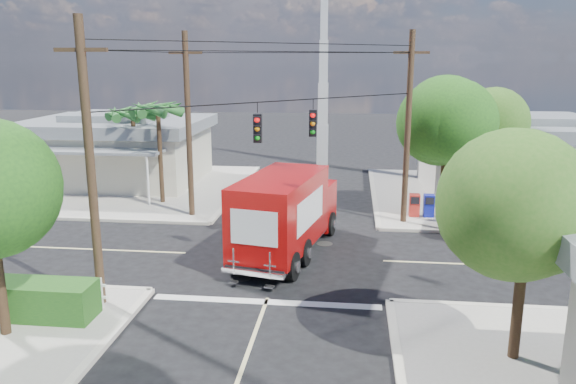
# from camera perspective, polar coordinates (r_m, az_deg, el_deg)

# --- Properties ---
(ground) EXTENTS (120.00, 120.00, 0.00)m
(ground) POSITION_cam_1_polar(r_m,az_deg,el_deg) (22.64, -0.58, -6.60)
(ground) COLOR black
(ground) RESTS_ON ground
(sidewalk_ne) EXTENTS (14.12, 14.12, 0.14)m
(sidewalk_ne) POSITION_cam_1_polar(r_m,az_deg,el_deg) (33.90, 20.40, -0.51)
(sidewalk_ne) COLOR #A49F94
(sidewalk_ne) RESTS_ON ground
(sidewalk_nw) EXTENTS (14.12, 14.12, 0.14)m
(sidewalk_nw) POSITION_cam_1_polar(r_m,az_deg,el_deg) (35.56, -16.00, 0.45)
(sidewalk_nw) COLOR #A49F94
(sidewalk_nw) RESTS_ON ground
(road_markings) EXTENTS (32.00, 32.00, 0.01)m
(road_markings) POSITION_cam_1_polar(r_m,az_deg,el_deg) (21.27, -1.07, -7.95)
(road_markings) COLOR beige
(road_markings) RESTS_ON ground
(building_ne) EXTENTS (11.80, 10.20, 4.50)m
(building_ne) POSITION_cam_1_polar(r_m,az_deg,el_deg) (34.92, 22.88, 3.44)
(building_ne) COLOR silver
(building_ne) RESTS_ON sidewalk_ne
(building_nw) EXTENTS (10.80, 10.20, 4.30)m
(building_nw) POSITION_cam_1_polar(r_m,az_deg,el_deg) (37.03, -16.90, 4.28)
(building_nw) COLOR beige
(building_nw) RESTS_ON sidewalk_nw
(radio_tower) EXTENTS (0.80, 0.80, 17.00)m
(radio_tower) POSITION_cam_1_polar(r_m,az_deg,el_deg) (41.20, 3.60, 10.50)
(radio_tower) COLOR silver
(radio_tower) RESTS_ON ground
(tree_ne_front) EXTENTS (4.21, 4.14, 6.66)m
(tree_ne_front) POSITION_cam_1_polar(r_m,az_deg,el_deg) (28.38, 15.87, 6.89)
(tree_ne_front) COLOR #422D1C
(tree_ne_front) RESTS_ON sidewalk_ne
(tree_ne_back) EXTENTS (3.77, 3.66, 5.82)m
(tree_ne_back) POSITION_cam_1_polar(r_m,az_deg,el_deg) (31.10, 19.92, 6.06)
(tree_ne_back) COLOR #422D1C
(tree_ne_back) RESTS_ON sidewalk_ne
(tree_se) EXTENTS (3.67, 3.54, 5.62)m
(tree_se) POSITION_cam_1_polar(r_m,az_deg,el_deg) (15.00, 23.24, -2.06)
(tree_se) COLOR #422D1C
(tree_se) RESTS_ON sidewalk_se
(palm_nw_front) EXTENTS (3.01, 3.08, 5.59)m
(palm_nw_front) POSITION_cam_1_polar(r_m,az_deg,el_deg) (30.46, -13.08, 8.00)
(palm_nw_front) COLOR #422D1C
(palm_nw_front) RESTS_ON sidewalk_nw
(palm_nw_back) EXTENTS (3.01, 3.08, 5.19)m
(palm_nw_back) POSITION_cam_1_polar(r_m,az_deg,el_deg) (32.60, -15.51, 7.54)
(palm_nw_back) COLOR #422D1C
(palm_nw_back) RESTS_ON sidewalk_nw
(utility_poles) EXTENTS (12.00, 10.68, 9.00)m
(utility_poles) POSITION_cam_1_polar(r_m,az_deg,el_deg) (23.29, -4.00, 5.80)
(utility_poles) COLOR #473321
(utility_poles) RESTS_ON ground
(picket_fence) EXTENTS (5.94, 0.06, 1.00)m
(picket_fence) POSITION_cam_1_polar(r_m,az_deg,el_deg) (19.99, -25.85, -8.73)
(picket_fence) COLOR silver
(picket_fence) RESTS_ON sidewalk_sw
(vending_boxes) EXTENTS (1.90, 0.50, 1.10)m
(vending_boxes) POSITION_cam_1_polar(r_m,az_deg,el_deg) (28.46, 14.11, -1.34)
(vending_boxes) COLOR red
(vending_boxes) RESTS_ON sidewalk_ne
(delivery_truck) EXTENTS (3.82, 8.04, 3.35)m
(delivery_truck) POSITION_cam_1_polar(r_m,az_deg,el_deg) (22.52, -0.18, -2.16)
(delivery_truck) COLOR black
(delivery_truck) RESTS_ON ground
(parked_car) EXTENTS (6.39, 3.76, 1.67)m
(parked_car) POSITION_cam_1_polar(r_m,az_deg,el_deg) (26.49, 21.67, -2.68)
(parked_car) COLOR silver
(parked_car) RESTS_ON ground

